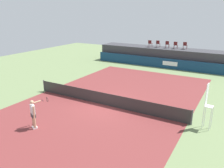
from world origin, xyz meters
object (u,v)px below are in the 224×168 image
(spectator_chair_left, at_px, (158,43))
(spectator_chair_far_right, at_px, (185,45))
(spectator_chair_right, at_px, (176,45))
(net_post_far, at_px, (192,117))
(spectator_chair_center, at_px, (167,44))
(umpire_chair, at_px, (208,103))
(tennis_player, at_px, (34,113))
(net_post_near, at_px, (44,86))
(spectator_chair_far_left, at_px, (150,43))

(spectator_chair_left, bearing_deg, spectator_chair_far_right, 3.29)
(spectator_chair_right, distance_m, net_post_far, 16.20)
(spectator_chair_center, height_order, spectator_chair_right, same)
(umpire_chair, bearing_deg, net_post_far, -179.05)
(spectator_chair_right, height_order, tennis_player, spectator_chair_right)
(spectator_chair_center, relative_size, spectator_chair_far_right, 1.00)
(spectator_chair_right, xyz_separation_m, umpire_chair, (5.96, -15.18, -1.11))
(spectator_chair_right, distance_m, spectator_chair_far_right, 1.13)
(spectator_chair_right, xyz_separation_m, net_post_near, (-7.20, -15.19, -2.19))
(spectator_chair_far_left, bearing_deg, tennis_player, -88.64)
(spectator_chair_center, xyz_separation_m, spectator_chair_far_right, (2.18, 0.15, 0.00))
(spectator_chair_right, relative_size, umpire_chair, 0.32)
(spectator_chair_right, bearing_deg, spectator_chair_far_right, 15.21)
(spectator_chair_left, height_order, spectator_chair_right, same)
(spectator_chair_far_left, xyz_separation_m, umpire_chair, (9.24, -15.01, -1.11))
(spectator_chair_center, xyz_separation_m, net_post_near, (-6.11, -15.34, -2.19))
(net_post_far, bearing_deg, spectator_chair_left, 116.14)
(spectator_chair_far_left, distance_m, spectator_chair_far_right, 4.39)
(spectator_chair_right, relative_size, tennis_player, 0.50)
(tennis_player, bearing_deg, spectator_chair_far_right, 79.25)
(umpire_chair, distance_m, net_post_far, 1.33)
(umpire_chair, distance_m, net_post_near, 13.21)
(spectator_chair_far_right, height_order, umpire_chair, spectator_chair_far_right)
(net_post_near, distance_m, net_post_far, 12.40)
(net_post_near, bearing_deg, net_post_far, 0.00)
(spectator_chair_far_left, height_order, net_post_far, spectator_chair_far_left)
(spectator_chair_center, bearing_deg, spectator_chair_far_right, 3.86)
(net_post_far, bearing_deg, tennis_player, -147.86)
(spectator_chair_right, distance_m, net_post_near, 16.95)
(tennis_player, bearing_deg, net_post_far, 32.14)
(spectator_chair_far_right, relative_size, umpire_chair, 0.32)
(spectator_chair_right, distance_m, umpire_chair, 16.34)
(spectator_chair_center, xyz_separation_m, umpire_chair, (7.06, -15.32, -1.11))
(spectator_chair_left, height_order, net_post_far, spectator_chair_left)
(umpire_chair, xyz_separation_m, tennis_player, (-8.77, -5.04, -0.63))
(net_post_near, bearing_deg, spectator_chair_left, 72.24)
(umpire_chair, height_order, tennis_player, umpire_chair)
(net_post_near, height_order, net_post_far, same)
(spectator_chair_left, relative_size, tennis_player, 0.50)
(spectator_chair_far_right, xyz_separation_m, net_post_near, (-8.29, -15.48, -2.19))
(spectator_chair_far_right, xyz_separation_m, net_post_far, (4.11, -15.48, -2.19))
(spectator_chair_left, height_order, spectator_chair_far_right, same)
(spectator_chair_left, height_order, umpire_chair, spectator_chair_left)
(spectator_chair_far_left, xyz_separation_m, spectator_chair_center, (2.19, 0.32, 0.00))
(spectator_chair_far_right, relative_size, tennis_player, 0.50)
(spectator_chair_far_right, bearing_deg, net_post_near, -118.16)
(spectator_chair_far_left, relative_size, spectator_chair_left, 1.00)
(umpire_chair, bearing_deg, spectator_chair_far_right, 107.49)
(spectator_chair_far_left, bearing_deg, net_post_near, -104.62)
(spectator_chair_left, bearing_deg, umpire_chair, -61.59)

